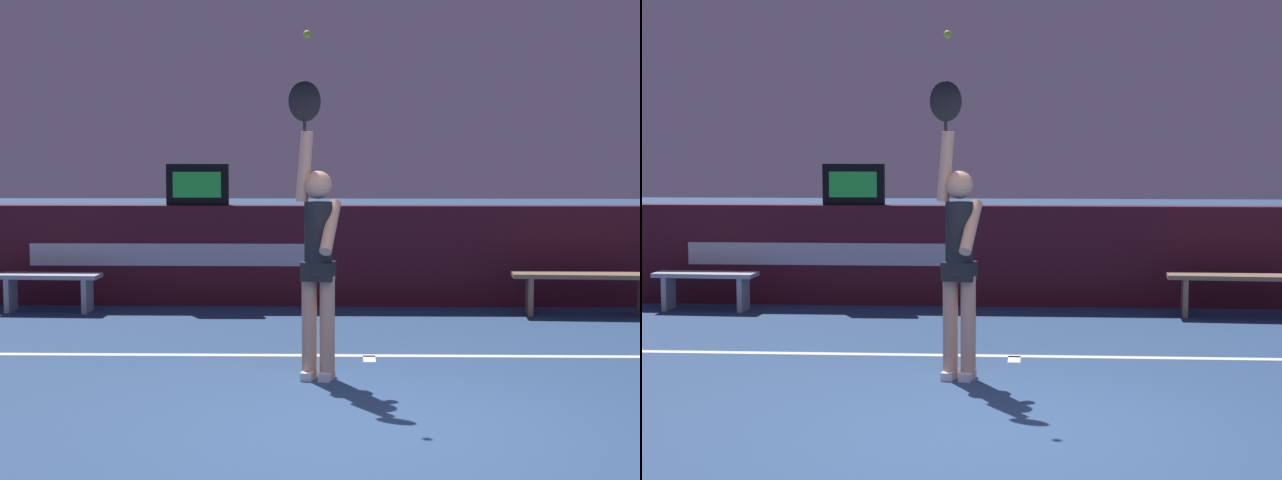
% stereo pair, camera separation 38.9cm
% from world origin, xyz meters
% --- Properties ---
extents(ground_plane, '(60.00, 60.00, 0.00)m').
position_xyz_m(ground_plane, '(0.00, 0.00, 0.00)').
color(ground_plane, navy).
extents(court_lines, '(10.76, 5.33, 0.00)m').
position_xyz_m(court_lines, '(0.00, 0.11, 0.00)').
color(court_lines, white).
rests_on(court_lines, ground).
extents(back_wall, '(16.10, 0.30, 1.23)m').
position_xyz_m(back_wall, '(-0.00, 5.87, 0.62)').
color(back_wall, '#4A1522').
rests_on(back_wall, ground).
extents(speed_display, '(0.76, 0.14, 0.51)m').
position_xyz_m(speed_display, '(-2.04, 5.86, 1.49)').
color(speed_display, black).
rests_on(speed_display, back_wall).
extents(tennis_player, '(0.46, 0.46, 2.53)m').
position_xyz_m(tennis_player, '(-0.46, 1.69, 1.06)').
color(tennis_player, tan).
rests_on(tennis_player, ground).
extents(tennis_ball, '(0.07, 0.07, 0.07)m').
position_xyz_m(tennis_ball, '(-0.54, 1.58, 2.90)').
color(tennis_ball, '#CBE232').
extents(courtside_bench_near, '(1.23, 0.42, 0.45)m').
position_xyz_m(courtside_bench_near, '(-3.74, 5.23, 0.34)').
color(courtside_bench_near, '#ABB4BA').
rests_on(courtside_bench_near, ground).
extents(courtside_bench_far, '(1.72, 0.46, 0.49)m').
position_xyz_m(courtside_bench_far, '(2.58, 5.12, 0.38)').
color(courtside_bench_far, '#8E7050').
rests_on(courtside_bench_far, ground).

